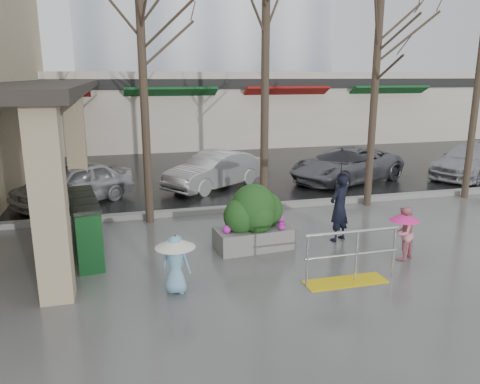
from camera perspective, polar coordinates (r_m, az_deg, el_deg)
name	(u,v)px	position (r m, az deg, el deg)	size (l,w,h in m)	color
ground	(261,265)	(9.82, 2.61, -8.88)	(120.00, 120.00, 0.00)	#51514F
street_asphalt	(159,136)	(30.98, -9.81, 6.76)	(120.00, 36.00, 0.01)	black
curb	(219,210)	(13.45, -2.52, -2.16)	(120.00, 0.30, 0.15)	gray
canopy_slab	(47,82)	(16.74, -22.51, 12.33)	(2.80, 18.00, 0.25)	#2D2823
pillar_front	(49,203)	(8.45, -22.23, -1.22)	(0.55, 0.55, 3.50)	tan
pillar_back	(76,147)	(14.81, -19.31, 5.20)	(0.55, 0.55, 3.50)	tan
storefront_row	(200,108)	(27.07, -4.87, 10.16)	(34.00, 6.74, 4.00)	beige
handrail	(349,263)	(9.16, 13.18, -8.47)	(1.90, 0.50, 1.03)	yellow
tree_west	(140,22)	(12.30, -12.06, 19.63)	(3.20, 3.20, 6.80)	#382B21
tree_midwest	(266,19)	(12.92, 3.17, 20.29)	(3.20, 3.20, 7.00)	#382B21
tree_mideast	(378,37)	(14.25, 16.51, 17.66)	(3.20, 3.20, 6.50)	#382B21
woman	(340,186)	(11.10, 12.14, 0.74)	(1.20, 1.20, 2.22)	black
child_pink	(403,230)	(10.49, 19.30, -4.38)	(0.70, 0.66, 1.15)	pink
child_blue	(176,257)	(8.48, -7.86, -7.87)	(0.73, 0.73, 1.09)	#76AED3
planter	(254,218)	(10.52, 1.68, -3.17)	(1.78, 1.04, 1.49)	slate
news_boxes	(85,226)	(10.66, -18.33, -4.00)	(0.82, 2.38, 1.30)	#0D3D17
car_a	(73,184)	(15.04, -19.67, 0.95)	(1.49, 3.70, 1.26)	#B3B4B8
car_b	(214,170)	(16.23, -3.14, 2.67)	(1.33, 3.82, 1.26)	silver
car_c	(346,165)	(17.60, 12.82, 3.23)	(2.09, 4.53, 1.26)	slate
car_d	(470,160)	(20.14, 26.25, 3.46)	(1.77, 4.34, 1.26)	#A9A9AE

